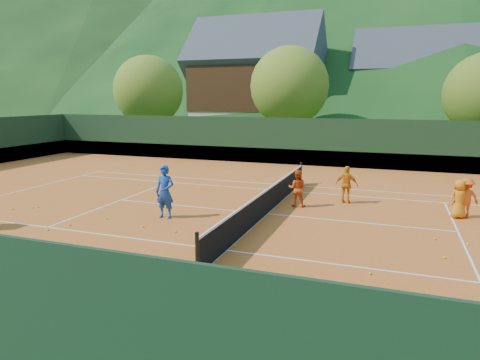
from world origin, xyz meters
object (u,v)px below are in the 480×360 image
(coach, at_px, (165,192))
(student_b, at_px, (347,185))
(student_a, at_px, (297,188))
(student_d, at_px, (466,198))
(tennis_net, at_px, (267,201))
(chalet_mid, at_px, (415,91))
(student_c, at_px, (459,199))
(chalet_left, at_px, (257,85))

(coach, bearing_deg, student_b, 36.08)
(coach, distance_m, student_a, 5.20)
(student_d, xyz_separation_m, tennis_net, (-6.82, -1.94, -0.23))
(student_b, bearing_deg, chalet_mid, -89.03)
(student_b, distance_m, student_c, 4.11)
(student_d, bearing_deg, chalet_left, -80.58)
(student_a, relative_size, student_c, 1.05)
(coach, relative_size, student_a, 1.30)
(student_b, height_order, student_d, student_b)
(student_b, xyz_separation_m, chalet_left, (-12.58, 27.31, 4.86))
(chalet_left, bearing_deg, chalet_mid, 14.04)
(coach, bearing_deg, student_c, 18.67)
(coach, distance_m, chalet_left, 32.79)
(chalet_left, height_order, chalet_mid, chalet_left)
(chalet_left, bearing_deg, tennis_net, -71.57)
(student_b, height_order, chalet_left, chalet_left)
(chalet_left, bearing_deg, student_b, -65.27)
(tennis_net, bearing_deg, student_d, 15.89)
(student_a, distance_m, student_c, 5.79)
(student_c, bearing_deg, tennis_net, -8.49)
(tennis_net, bearing_deg, student_a, 61.51)
(student_d, distance_m, chalet_mid, 32.35)
(student_a, xyz_separation_m, tennis_net, (-0.80, -1.47, -0.23))
(chalet_left, distance_m, chalet_mid, 16.51)
(student_d, bearing_deg, student_b, -31.46)
(student_a, relative_size, student_b, 0.95)
(student_a, distance_m, tennis_net, 1.69)
(coach, distance_m, student_d, 10.75)
(student_a, height_order, tennis_net, student_a)
(coach, xyz_separation_m, tennis_net, (3.27, 1.75, -0.45))
(chalet_mid, bearing_deg, student_c, -88.96)
(coach, bearing_deg, chalet_mid, 74.36)
(student_c, bearing_deg, coach, -3.92)
(chalet_mid, bearing_deg, tennis_net, -100.01)
(student_c, relative_size, student_d, 0.96)
(tennis_net, relative_size, chalet_mid, 0.95)
(student_a, xyz_separation_m, student_c, (5.79, 0.32, -0.03))
(coach, relative_size, student_d, 1.31)
(coach, height_order, tennis_net, coach)
(student_c, distance_m, chalet_mid, 32.50)
(tennis_net, relative_size, chalet_left, 0.87)
(student_d, bearing_deg, tennis_net, -5.64)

